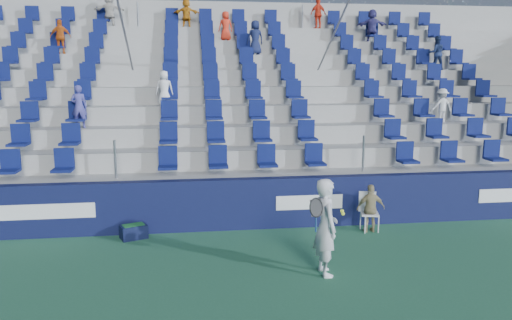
# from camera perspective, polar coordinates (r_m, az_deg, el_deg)

# --- Properties ---
(ground) EXTENTS (70.00, 70.00, 0.00)m
(ground) POSITION_cam_1_polar(r_m,az_deg,el_deg) (9.03, 1.14, -13.89)
(ground) COLOR #2B6645
(ground) RESTS_ON ground
(sponsor_wall) EXTENTS (24.00, 0.32, 1.20)m
(sponsor_wall) POSITION_cam_1_polar(r_m,az_deg,el_deg) (11.78, -1.18, -5.00)
(sponsor_wall) COLOR #10153E
(sponsor_wall) RESTS_ON ground
(grandstand) EXTENTS (24.00, 8.17, 6.63)m
(grandstand) POSITION_cam_1_polar(r_m,az_deg,el_deg) (16.51, -3.22, 4.78)
(grandstand) COLOR #A2A19C
(grandstand) RESTS_ON ground
(tennis_player) EXTENTS (0.69, 0.68, 1.79)m
(tennis_player) POSITION_cam_1_polar(r_m,az_deg,el_deg) (9.18, 7.97, -7.59)
(tennis_player) COLOR silver
(tennis_player) RESTS_ON ground
(line_judge_chair) EXTENTS (0.48, 0.49, 0.90)m
(line_judge_chair) POSITION_cam_1_polar(r_m,az_deg,el_deg) (11.97, 12.73, -5.43)
(line_judge_chair) COLOR white
(line_judge_chair) RESTS_ON ground
(line_judge) EXTENTS (0.67, 0.31, 1.12)m
(line_judge) POSITION_cam_1_polar(r_m,az_deg,el_deg) (11.83, 12.98, -5.40)
(line_judge) COLOR tan
(line_judge) RESTS_ON ground
(ball_bin) EXTENTS (0.66, 0.55, 0.32)m
(ball_bin) POSITION_cam_1_polar(r_m,az_deg,el_deg) (11.52, -13.81, -7.87)
(ball_bin) COLOR black
(ball_bin) RESTS_ON ground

